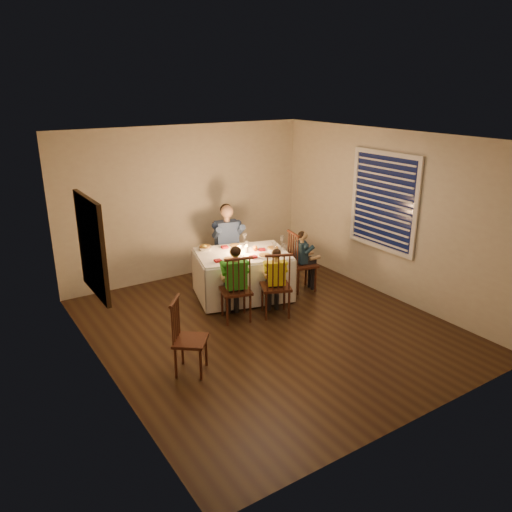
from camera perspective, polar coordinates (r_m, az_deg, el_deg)
ground at (r=7.07m, az=1.42°, el=-8.10°), size 5.00×5.00×0.00m
wall_left at (r=5.68m, az=-17.55°, el=-1.73°), size 0.02×5.00×2.60m
wall_right at (r=8.03m, az=14.92°, el=4.54°), size 0.02×5.00×2.60m
wall_back at (r=8.68m, az=-7.92°, el=6.09°), size 4.50×0.02×2.60m
ceiling at (r=6.32m, az=1.62°, el=13.36°), size 5.00×5.00×0.00m
dining_table at (r=7.83m, az=-1.57°, el=-1.11°), size 1.64×1.37×0.71m
chair_adult at (r=8.72m, az=-3.20°, el=-2.66°), size 0.48×0.46×1.01m
chair_near_left at (r=7.29m, az=-2.28°, el=-7.21°), size 0.51×0.49×1.01m
chair_near_right at (r=7.43m, az=2.21°, el=-6.70°), size 0.54×0.53×1.01m
chair_end at (r=8.31m, az=5.24°, el=-3.84°), size 0.46×0.48×1.01m
chair_extra at (r=6.12m, az=-7.33°, el=-12.94°), size 0.52×0.53×0.93m
adult at (r=8.72m, az=-3.20°, el=-2.66°), size 0.58×0.55×1.33m
child_green at (r=7.29m, az=-2.28°, el=-7.21°), size 0.46×0.44×1.12m
child_yellow at (r=7.43m, az=2.21°, el=-6.70°), size 0.43×0.41×1.03m
child_teal at (r=8.31m, az=5.24°, el=-3.84°), size 0.35×0.37×1.01m
setting_adult at (r=8.04m, az=-2.37°, el=1.12°), size 0.32×0.32×0.02m
setting_green at (r=7.43m, az=-3.03°, el=-0.43°), size 0.32×0.32×0.02m
setting_yellow at (r=7.58m, az=1.00°, el=0.00°), size 0.32×0.32×0.02m
setting_teal at (r=7.92m, az=1.93°, el=0.83°), size 0.32×0.32×0.02m
candle_left at (r=7.72m, az=-2.07°, el=0.66°), size 0.06×0.06×0.10m
candle_right at (r=7.76m, az=-1.08°, el=0.76°), size 0.06×0.06×0.10m
squash at (r=7.90m, az=-5.91°, el=0.95°), size 0.09×0.09×0.09m
orange_fruit at (r=7.85m, az=-0.10°, el=0.91°), size 0.08×0.08×0.08m
serving_bowl at (r=7.93m, az=-5.86°, el=0.89°), size 0.29×0.29×0.05m
wall_mirror at (r=5.90m, az=-18.26°, el=1.03°), size 0.06×0.95×1.15m
window_blinds at (r=8.01m, az=14.30°, el=6.04°), size 0.07×1.34×1.54m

